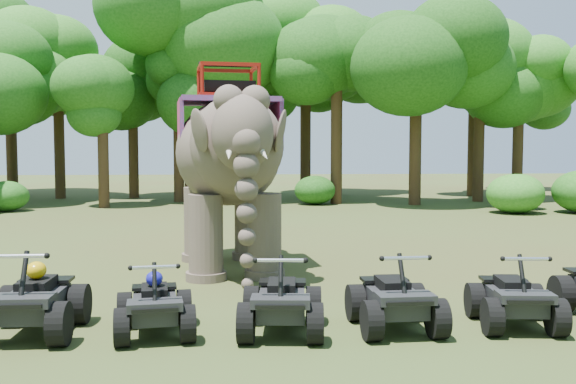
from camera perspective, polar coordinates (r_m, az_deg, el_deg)
name	(u,v)px	position (r m, az deg, el deg)	size (l,w,h in m)	color
ground	(293,297)	(12.22, 0.42, -9.32)	(110.00, 110.00, 0.00)	#47381E
elephant	(229,165)	(14.80, -5.27, 2.38)	(2.51, 5.71, 4.80)	brown
atv_0	(33,291)	(10.42, -21.69, -8.17)	(1.32, 1.80, 1.34)	black
atv_1	(155,297)	(9.94, -11.77, -9.09)	(1.14, 1.56, 1.16)	black
atv_2	(282,292)	(9.82, -0.58, -8.89)	(1.23, 1.68, 1.25)	black
atv_3	(395,289)	(10.14, 9.46, -8.54)	(1.23, 1.68, 1.25)	black
atv_4	(514,289)	(10.76, 19.45, -8.10)	(1.18, 1.62, 1.20)	black
tree_0	(258,137)	(36.07, -2.70, 4.88)	(4.72, 4.72, 6.74)	#195114
tree_1	(337,116)	(32.03, 4.33, 6.72)	(6.08, 6.08, 8.69)	#195114
tree_2	(416,106)	(31.99, 11.30, 7.47)	(6.71, 6.71, 9.59)	#195114
tree_3	(518,124)	(35.20, 19.79, 5.73)	(5.63, 5.63, 8.04)	#195114
tree_28	(103,138)	(30.97, -16.13, 4.66)	(4.56, 4.56, 6.51)	#195114
tree_29	(178,129)	(33.57, -9.72, 5.52)	(5.23, 5.23, 7.48)	#195114
tree_31	(190,96)	(33.59, -8.72, 8.40)	(7.58, 7.58, 10.83)	#195114
tree_32	(225,109)	(34.40, -5.59, 7.33)	(6.76, 6.76, 9.65)	#195114
tree_34	(10,103)	(41.01, -23.46, 7.27)	(7.54, 7.54, 10.78)	#195114
tree_35	(306,103)	(38.26, 1.57, 7.91)	(7.59, 7.59, 10.85)	#195114
tree_37	(479,121)	(34.70, 16.65, 6.07)	(5.84, 5.84, 8.34)	#195114
tree_38	(59,119)	(37.39, -19.71, 6.12)	(6.09, 6.09, 8.70)	#195114
tree_39	(519,129)	(44.46, 19.86, 5.33)	(5.64, 5.64, 8.06)	#195114
tree_40	(223,129)	(35.73, -5.84, 5.61)	(5.37, 5.37, 7.67)	#195114
tree_41	(474,109)	(38.57, 16.18, 7.09)	(7.00, 7.00, 10.01)	#195114
tree_42	(338,124)	(38.32, 4.44, 6.07)	(5.89, 5.89, 8.41)	#195114
tree_43	(133,125)	(36.56, -13.62, 5.83)	(5.67, 5.67, 8.11)	#195114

